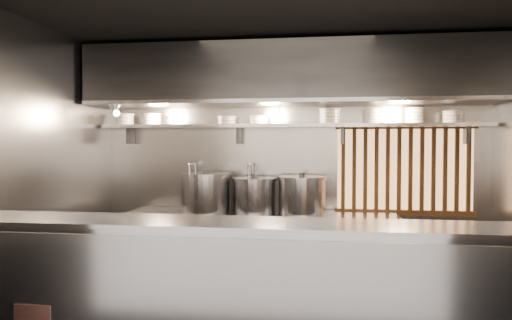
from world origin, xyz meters
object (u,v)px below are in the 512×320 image
(pendant_bulb, at_px, (280,118))
(stock_pot_left, at_px, (206,192))
(stock_pot_right, at_px, (254,195))
(heat_lamp, at_px, (115,108))
(stock_pot_mid, at_px, (302,195))

(pendant_bulb, relative_size, stock_pot_left, 0.27)
(stock_pot_left, xyz_separation_m, stock_pot_right, (0.56, 0.04, -0.02))
(heat_lamp, distance_m, pendant_bulb, 1.83)
(pendant_bulb, bearing_deg, stock_pot_left, -173.63)
(pendant_bulb, distance_m, stock_pot_mid, 0.90)
(stock_pot_right, bearing_deg, pendant_bulb, 10.85)
(stock_pot_left, xyz_separation_m, stock_pot_mid, (1.09, 0.01, -0.01))
(heat_lamp, height_order, stock_pot_left, heat_lamp)
(stock_pot_mid, bearing_deg, stock_pot_right, 176.70)
(pendant_bulb, distance_m, stock_pot_left, 1.19)
(pendant_bulb, relative_size, stock_pot_right, 0.30)
(stock_pot_left, height_order, stock_pot_mid, stock_pot_left)
(stock_pot_left, relative_size, stock_pot_right, 1.08)
(stock_pot_mid, distance_m, stock_pot_right, 0.54)
(heat_lamp, height_order, stock_pot_mid, heat_lamp)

